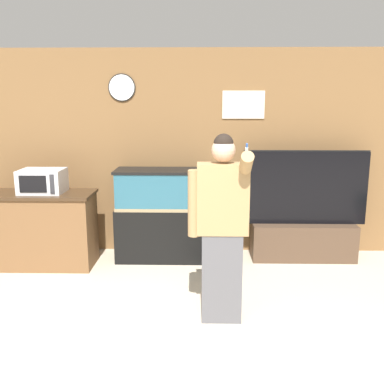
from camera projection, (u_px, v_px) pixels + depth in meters
wall_back_paneled at (177, 153)px, 5.51m from camera, size 10.00×0.08×2.60m
counter_island at (32, 229)px, 5.12m from camera, size 1.50×0.57×0.90m
microwave at (43, 181)px, 5.01m from camera, size 0.50×0.39×0.28m
aquarium_on_stand at (164, 215)px, 5.32m from camera, size 1.17×0.48×1.14m
tv_on_stand at (303, 228)px, 5.35m from camera, size 1.53×0.40×1.37m
person_standing at (221, 226)px, 3.73m from camera, size 0.53×0.40×1.69m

